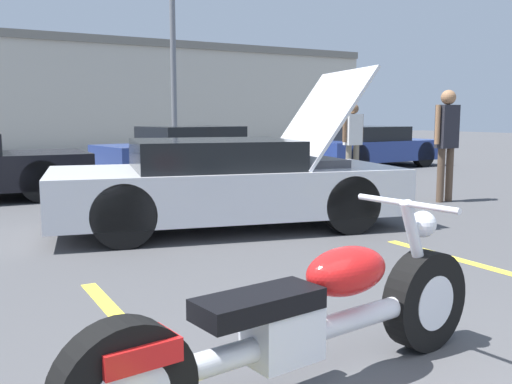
{
  "coord_description": "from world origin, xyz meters",
  "views": [
    {
      "loc": [
        -1.74,
        -0.83,
        1.42
      ],
      "look_at": [
        0.51,
        3.18,
        0.8
      ],
      "focal_mm": 40.0,
      "sensor_mm": 36.0,
      "label": 1
    }
  ],
  "objects_px": {
    "spectator_by_show_car": "(353,136)",
    "parked_car_right_row": "(370,147)",
    "light_pole": "(174,8)",
    "show_car_hood_open": "(228,183)",
    "parked_car_mid_right_row": "(196,152)",
    "spectator_near_motorcycle": "(447,135)",
    "motorcycle": "(304,323)"
  },
  "relations": [
    {
      "from": "show_car_hood_open",
      "to": "spectator_near_motorcycle",
      "type": "xyz_separation_m",
      "value": [
        4.1,
        0.2,
        0.53
      ]
    },
    {
      "from": "spectator_near_motorcycle",
      "to": "show_car_hood_open",
      "type": "bearing_deg",
      "value": -177.19
    },
    {
      "from": "show_car_hood_open",
      "to": "parked_car_mid_right_row",
      "type": "xyz_separation_m",
      "value": [
        2.15,
        5.97,
        -0.01
      ]
    },
    {
      "from": "spectator_by_show_car",
      "to": "spectator_near_motorcycle",
      "type": "bearing_deg",
      "value": -95.66
    },
    {
      "from": "parked_car_right_row",
      "to": "spectator_near_motorcycle",
      "type": "relative_size",
      "value": 2.27
    },
    {
      "from": "motorcycle",
      "to": "parked_car_right_row",
      "type": "distance_m",
      "value": 13.42
    },
    {
      "from": "parked_car_right_row",
      "to": "spectator_by_show_car",
      "type": "distance_m",
      "value": 4.16
    },
    {
      "from": "show_car_hood_open",
      "to": "parked_car_mid_right_row",
      "type": "relative_size",
      "value": 0.95
    },
    {
      "from": "parked_car_mid_right_row",
      "to": "parked_car_right_row",
      "type": "relative_size",
      "value": 1.17
    },
    {
      "from": "show_car_hood_open",
      "to": "parked_car_right_row",
      "type": "relative_size",
      "value": 1.11
    },
    {
      "from": "light_pole",
      "to": "show_car_hood_open",
      "type": "xyz_separation_m",
      "value": [
        -3.61,
        -10.94,
        -4.2
      ]
    },
    {
      "from": "motorcycle",
      "to": "parked_car_right_row",
      "type": "relative_size",
      "value": 0.62
    },
    {
      "from": "light_pole",
      "to": "spectator_near_motorcycle",
      "type": "xyz_separation_m",
      "value": [
        0.49,
        -10.74,
        -3.67
      ]
    },
    {
      "from": "show_car_hood_open",
      "to": "spectator_near_motorcycle",
      "type": "distance_m",
      "value": 4.14
    },
    {
      "from": "light_pole",
      "to": "parked_car_mid_right_row",
      "type": "xyz_separation_m",
      "value": [
        -1.46,
        -4.97,
        -4.2
      ]
    },
    {
      "from": "motorcycle",
      "to": "show_car_hood_open",
      "type": "bearing_deg",
      "value": 60.79
    },
    {
      "from": "show_car_hood_open",
      "to": "spectator_near_motorcycle",
      "type": "height_order",
      "value": "show_car_hood_open"
    },
    {
      "from": "show_car_hood_open",
      "to": "parked_car_mid_right_row",
      "type": "distance_m",
      "value": 6.35
    },
    {
      "from": "motorcycle",
      "to": "spectator_near_motorcycle",
      "type": "distance_m",
      "value": 7.23
    },
    {
      "from": "show_car_hood_open",
      "to": "parked_car_mid_right_row",
      "type": "height_order",
      "value": "show_car_hood_open"
    },
    {
      "from": "show_car_hood_open",
      "to": "parked_car_right_row",
      "type": "distance_m",
      "value": 9.37
    },
    {
      "from": "motorcycle",
      "to": "parked_car_right_row",
      "type": "height_order",
      "value": "parked_car_right_row"
    },
    {
      "from": "light_pole",
      "to": "spectator_by_show_car",
      "type": "relative_size",
      "value": 5.24
    },
    {
      "from": "motorcycle",
      "to": "spectator_by_show_car",
      "type": "xyz_separation_m",
      "value": [
        6.02,
        7.09,
        0.61
      ]
    },
    {
      "from": "parked_car_right_row",
      "to": "spectator_near_motorcycle",
      "type": "height_order",
      "value": "spectator_near_motorcycle"
    },
    {
      "from": "show_car_hood_open",
      "to": "parked_car_right_row",
      "type": "height_order",
      "value": "show_car_hood_open"
    },
    {
      "from": "light_pole",
      "to": "spectator_by_show_car",
      "type": "height_order",
      "value": "light_pole"
    },
    {
      "from": "parked_car_mid_right_row",
      "to": "spectator_near_motorcycle",
      "type": "relative_size",
      "value": 2.65
    },
    {
      "from": "parked_car_mid_right_row",
      "to": "spectator_near_motorcycle",
      "type": "distance_m",
      "value": 6.12
    },
    {
      "from": "show_car_hood_open",
      "to": "light_pole",
      "type": "bearing_deg",
      "value": 84.5
    },
    {
      "from": "spectator_by_show_car",
      "to": "parked_car_right_row",
      "type": "bearing_deg",
      "value": 44.36
    },
    {
      "from": "light_pole",
      "to": "motorcycle",
      "type": "distance_m",
      "value": 16.56
    }
  ]
}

